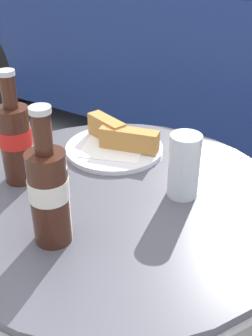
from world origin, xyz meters
TOP-DOWN VIEW (x-y plane):
  - bistro_table at (0.00, 0.00)m, footprint 0.74×0.74m
  - cola_bottle_left at (-0.02, -0.18)m, footprint 0.07×0.07m
  - cola_bottle_right at (-0.22, -0.06)m, footprint 0.07×0.07m
  - drinking_glass at (0.11, 0.08)m, footprint 0.06×0.06m
  - lunch_plate_near at (-0.12, 0.17)m, footprint 0.24×0.24m
  - parked_car at (-0.84, 2.07)m, footprint 3.82×1.71m

SIDE VIEW (x-z plane):
  - bistro_table at x=0.00m, z-range 0.22..0.92m
  - parked_car at x=-0.84m, z-range -0.03..1.36m
  - lunch_plate_near at x=-0.12m, z-range 0.69..0.76m
  - drinking_glass at x=0.11m, z-range 0.70..0.84m
  - cola_bottle_right at x=-0.22m, z-range 0.68..0.93m
  - cola_bottle_left at x=-0.02m, z-range 0.68..0.93m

